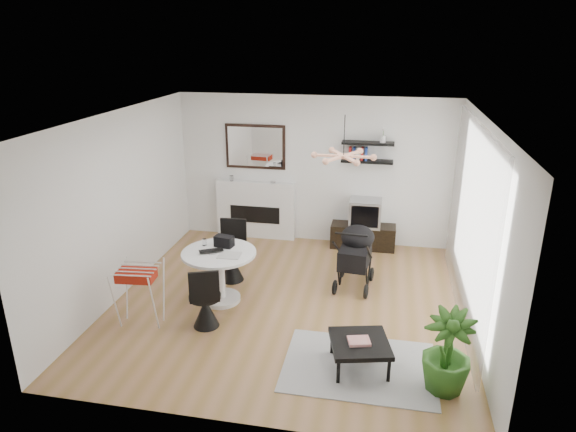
% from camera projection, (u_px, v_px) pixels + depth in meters
% --- Properties ---
extents(floor, '(5.00, 5.00, 0.00)m').
position_uv_depth(floor, '(288.00, 303.00, 7.49)').
color(floor, olive).
rests_on(floor, ground).
extents(ceiling, '(5.00, 5.00, 0.00)m').
position_uv_depth(ceiling, '(288.00, 117.00, 6.57)').
color(ceiling, white).
rests_on(ceiling, wall_back).
extents(wall_back, '(5.00, 0.00, 5.00)m').
position_uv_depth(wall_back, '(315.00, 171.00, 9.34)').
color(wall_back, white).
rests_on(wall_back, floor).
extents(wall_left, '(0.00, 5.00, 5.00)m').
position_uv_depth(wall_left, '(120.00, 205.00, 7.48)').
color(wall_left, white).
rests_on(wall_left, floor).
extents(wall_right, '(0.00, 5.00, 5.00)m').
position_uv_depth(wall_right, '(479.00, 229.00, 6.58)').
color(wall_right, white).
rests_on(wall_right, floor).
extents(sheer_curtain, '(0.04, 3.60, 2.60)m').
position_uv_depth(sheer_curtain, '(469.00, 223.00, 6.78)').
color(sheer_curtain, white).
rests_on(sheer_curtain, wall_right).
extents(fireplace, '(1.50, 0.17, 2.16)m').
position_uv_depth(fireplace, '(256.00, 203.00, 9.69)').
color(fireplace, white).
rests_on(fireplace, floor).
extents(shelf_lower, '(0.90, 0.25, 0.04)m').
position_uv_depth(shelf_lower, '(367.00, 161.00, 8.97)').
color(shelf_lower, black).
rests_on(shelf_lower, wall_back).
extents(shelf_upper, '(0.90, 0.25, 0.04)m').
position_uv_depth(shelf_upper, '(368.00, 143.00, 8.86)').
color(shelf_upper, black).
rests_on(shelf_upper, wall_back).
extents(pendant_lamp, '(0.90, 0.90, 0.10)m').
position_uv_depth(pendant_lamp, '(344.00, 156.00, 6.91)').
color(pendant_lamp, tan).
rests_on(pendant_lamp, ceiling).
extents(tv_console, '(1.16, 0.40, 0.43)m').
position_uv_depth(tv_console, '(363.00, 236.00, 9.36)').
color(tv_console, black).
rests_on(tv_console, floor).
extents(crt_tv, '(0.56, 0.49, 0.49)m').
position_uv_depth(crt_tv, '(365.00, 212.00, 9.19)').
color(crt_tv, '#A8A8AA').
rests_on(crt_tv, tv_console).
extents(dining_table, '(1.07, 1.07, 0.78)m').
position_uv_depth(dining_table, '(220.00, 269.00, 7.39)').
color(dining_table, white).
rests_on(dining_table, floor).
extents(laptop, '(0.40, 0.36, 0.03)m').
position_uv_depth(laptop, '(212.00, 252.00, 7.24)').
color(laptop, black).
rests_on(laptop, dining_table).
extents(black_bag, '(0.29, 0.21, 0.16)m').
position_uv_depth(black_bag, '(224.00, 241.00, 7.46)').
color(black_bag, black).
rests_on(black_bag, dining_table).
extents(newspaper, '(0.32, 0.27, 0.01)m').
position_uv_depth(newspaper, '(229.00, 255.00, 7.17)').
color(newspaper, silver).
rests_on(newspaper, dining_table).
extents(drinking_glass, '(0.06, 0.06, 0.10)m').
position_uv_depth(drinking_glass, '(204.00, 242.00, 7.50)').
color(drinking_glass, white).
rests_on(drinking_glass, dining_table).
extents(chair_far, '(0.46, 0.47, 0.96)m').
position_uv_depth(chair_far, '(232.00, 262.00, 8.11)').
color(chair_far, black).
rests_on(chair_far, floor).
extents(chair_near, '(0.47, 0.48, 0.89)m').
position_uv_depth(chair_near, '(206.00, 308.00, 6.80)').
color(chair_near, black).
rests_on(chair_near, floor).
extents(drying_rack, '(0.61, 0.57, 0.84)m').
position_uv_depth(drying_rack, '(140.00, 294.00, 6.82)').
color(drying_rack, white).
rests_on(drying_rack, floor).
extents(stroller, '(0.61, 0.90, 1.05)m').
position_uv_depth(stroller, '(355.00, 258.00, 7.88)').
color(stroller, black).
rests_on(stroller, floor).
extents(rug, '(1.77, 1.28, 0.01)m').
position_uv_depth(rug, '(359.00, 366.00, 6.05)').
color(rug, '#A5A5A5').
rests_on(rug, floor).
extents(coffee_table, '(0.80, 0.80, 0.34)m').
position_uv_depth(coffee_table, '(360.00, 344.00, 5.95)').
color(coffee_table, black).
rests_on(coffee_table, rug).
extents(magazines, '(0.29, 0.25, 0.04)m').
position_uv_depth(magazines, '(359.00, 341.00, 5.91)').
color(magazines, red).
rests_on(magazines, coffee_table).
extents(potted_plant, '(0.70, 0.70, 0.97)m').
position_uv_depth(potted_plant, '(447.00, 352.00, 5.52)').
color(potted_plant, '#2A5C1A').
rests_on(potted_plant, floor).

